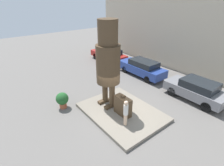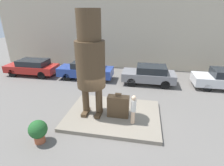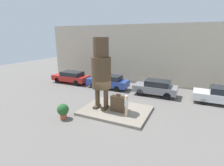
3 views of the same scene
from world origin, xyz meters
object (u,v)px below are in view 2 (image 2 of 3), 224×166
Objects in this scene: tourist at (133,108)px; parked_car_blue at (86,70)px; parked_car_grey at (149,74)px; planter_pot at (38,130)px; statue_figure at (90,58)px; parked_car_red at (32,67)px; giant_suitcase at (118,106)px.

tourist is 7.67m from parked_car_blue.
tourist reaches higher than parked_car_grey.
tourist is 1.41× the size of planter_pot.
tourist reaches higher than planter_pot.
statue_figure is at bearing 167.00° from tourist.
tourist is at bearing 25.76° from planter_pot.
tourist is at bearing 81.99° from parked_car_grey.
planter_pot is (-4.94, -7.99, -0.19)m from parked_car_grey.
statue_figure reaches higher than parked_car_red.
giant_suitcase is at bearing 72.84° from parked_car_grey.
parked_car_blue is 1.13× the size of parked_car_grey.
giant_suitcase is 10.57m from parked_car_red.
parked_car_red is 1.12× the size of parked_car_grey.
parked_car_blue is (5.23, -0.02, 0.01)m from parked_car_red.
parked_car_grey is (0.85, 6.01, -0.24)m from tourist.
tourist reaches higher than parked_car_blue.
giant_suitcase is at bearing 147.64° from parked_car_red.
statue_figure reaches higher than parked_car_blue.
statue_figure is 1.16× the size of parked_car_blue.
tourist reaches higher than parked_car_red.
parked_car_grey is 9.39m from planter_pot.
parked_car_blue is at bearing 179.75° from parked_car_red.
parked_car_blue is 8.16m from planter_pot.
planter_pot is at bearing 124.84° from parked_car_red.
parked_car_red is 10.63m from parked_car_grey.
parked_car_grey is at bearing 60.16° from statue_figure.
parked_car_grey is (1.69, 5.48, 0.03)m from giant_suitcase.
giant_suitcase is at bearing 147.91° from tourist.
parked_car_blue is at bearing 111.80° from statue_figure.
tourist is 11.58m from parked_car_red.
statue_figure is 3.49× the size of tourist.
parked_car_red is at bearing 142.89° from statue_figure.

